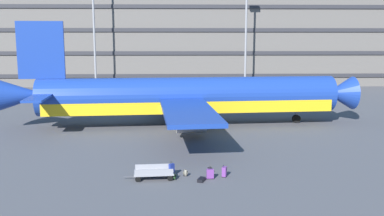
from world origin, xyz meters
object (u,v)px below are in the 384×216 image
Objects in this scene: suitcase_orange at (201,180)px; baggage_cart at (154,172)px; backpack_purple at (186,173)px; airliner at (186,97)px; backpack_scuffed at (174,177)px; suitcase_small at (224,172)px; suitcase_upright at (210,174)px; backpack_teal at (210,170)px; suitcase_navy at (172,170)px.

suitcase_orange is 0.23× the size of baggage_cart.
baggage_cart is at bearing -166.76° from backpack_purple.
backpack_scuffed is (-1.00, -17.87, -2.85)m from airliner.
suitcase_orange is 1.83m from backpack_scuffed.
baggage_cart is (-4.70, -0.24, 0.06)m from suitcase_small.
suitcase_small is 4.71m from baggage_cart.
suitcase_upright is 1.49× the size of backpack_teal.
backpack_teal is at bearing -85.08° from airliner.
airliner is 16.98m from backpack_teal.
backpack_scuffed reaches higher than suitcase_orange.
backpack_purple is 2.18m from baggage_cart.
suitcase_upright is (2.55, -0.67, -0.09)m from suitcase_navy.
backpack_purple is (-2.59, 0.25, -0.15)m from suitcase_small.
backpack_scuffed is at bearing -77.38° from suitcase_navy.
baggage_cart reaches higher than suitcase_orange.
suitcase_navy reaches higher than suitcase_orange.
backpack_purple is at bearing -164.60° from backpack_teal.
backpack_teal is at bearing 142.21° from suitcase_small.
suitcase_upright is (1.38, -17.77, -2.70)m from airliner.
suitcase_orange is 1.71m from backpack_teal.
backpack_purple reaches higher than backpack_scuffed.
suitcase_small is at bearing 28.72° from suitcase_orange.
suitcase_orange is 1.47× the size of backpack_teal.
backpack_purple is (-1.02, 1.12, 0.11)m from suitcase_orange.
airliner is 47.75× the size of suitcase_upright.
suitcase_orange is at bearing -30.76° from suitcase_navy.
suitcase_small is 3.40m from backpack_scuffed.
suitcase_small reaches higher than suitcase_upright.
suitcase_upright is (-0.98, -0.37, -0.01)m from suitcase_small.
suitcase_navy is 1.83× the size of backpack_teal.
airliner is at bearing 86.06° from suitcase_navy.
suitcase_orange is at bearing -47.76° from backpack_purple.
backpack_teal is at bearing 8.99° from suitcase_navy.
airliner reaches higher than suitcase_navy.
airliner is 17.99m from baggage_cart.
suitcase_orange is at bearing -12.38° from backpack_scuffed.
airliner is 47.33× the size of suitcase_small.
backpack_scuffed is at bearing -177.62° from suitcase_upright.
suitcase_small is at bearing 20.83° from suitcase_upright.
suitcase_orange is at bearing -112.57° from backpack_teal.
backpack_teal is at bearing 86.81° from suitcase_upright.
baggage_cart is (-1.34, 0.23, 0.23)m from backpack_scuffed.
suitcase_upright is at bearing -85.57° from airliner.
suitcase_small reaches higher than backpack_teal.
backpack_purple is at bearing -2.86° from suitcase_navy.
backpack_scuffed is (-3.36, -0.47, -0.17)m from suitcase_small.
baggage_cart is at bearing -97.56° from airliner.
suitcase_orange is 3.20m from baggage_cart.
backpack_purple is at bearing 13.24° from baggage_cart.
suitcase_orange is at bearing -87.55° from airliner.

